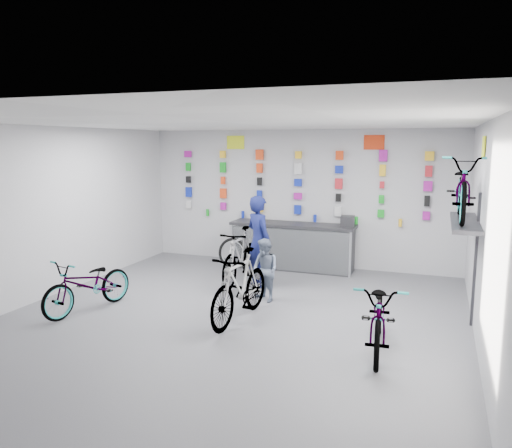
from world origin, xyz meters
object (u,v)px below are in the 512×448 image
at_px(bike_center, 240,286).
at_px(clerk, 259,241).
at_px(bike_left, 88,284).
at_px(bike_service, 240,256).
at_px(counter, 292,247).
at_px(bike_right, 380,315).
at_px(customer, 265,270).

relative_size(bike_center, clerk, 1.05).
relative_size(bike_left, bike_center, 0.94).
bearing_deg(bike_service, counter, 65.18).
xyz_separation_m(bike_left, bike_right, (4.61, 0.03, 0.04)).
relative_size(bike_right, clerk, 1.07).
relative_size(bike_service, clerk, 1.04).
distance_m(bike_service, clerk, 0.50).
xyz_separation_m(bike_right, customer, (-2.10, 1.46, 0.06)).
bearing_deg(bike_center, bike_left, -165.20).
height_order(counter, customer, customer).
distance_m(bike_right, bike_service, 3.74).
distance_m(bike_left, clerk, 3.18).
bearing_deg(counter, bike_right, -58.90).
height_order(bike_service, customer, customer).
distance_m(counter, bike_service, 1.58).
xyz_separation_m(bike_left, customer, (2.50, 1.49, 0.10)).
height_order(counter, bike_center, bike_center).
height_order(counter, clerk, clerk).
bearing_deg(customer, clerk, 151.12).
bearing_deg(bike_right, bike_center, 163.72).
bearing_deg(bike_center, bike_right, -6.04).
relative_size(counter, customer, 2.48).
bearing_deg(bike_center, counter, 97.31).
xyz_separation_m(counter, bike_right, (2.29, -3.79, 0.00)).
bearing_deg(bike_service, bike_center, -69.24).
relative_size(bike_right, customer, 1.70).
bearing_deg(clerk, bike_center, 137.34).
relative_size(bike_service, customer, 1.65).
height_order(bike_right, customer, customer).
bearing_deg(bike_center, customer, 93.00).
relative_size(counter, clerk, 1.56).
distance_m(bike_center, customer, 1.05).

